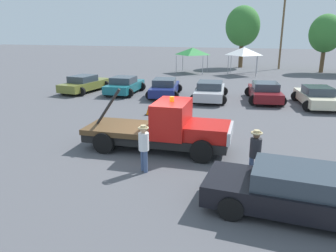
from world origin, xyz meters
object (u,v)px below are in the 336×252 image
at_px(foreground_car, 303,193).
at_px(parked_car_teal, 124,85).
at_px(person_near_truck, 255,151).
at_px(parked_car_cream, 316,97).
at_px(parked_car_silver, 210,91).
at_px(utility_pole, 283,24).
at_px(person_at_hood, 144,145).
at_px(tree_center, 326,34).
at_px(parked_car_navy, 165,88).
at_px(parked_car_maroon, 265,92).
at_px(tree_left, 243,26).
at_px(parked_car_olive, 85,84).
at_px(traffic_cone, 149,111).
at_px(canopy_tent_green, 193,51).
at_px(tow_truck, 165,129).
at_px(canopy_tent_white, 244,51).

distance_m(foreground_car, parked_car_teal, 18.90).
bearing_deg(person_near_truck, parked_car_cream, -36.48).
distance_m(parked_car_silver, utility_pole, 22.51).
relative_size(person_at_hood, utility_pole, 0.16).
distance_m(parked_car_cream, tree_center, 19.77).
bearing_deg(parked_car_cream, tree_center, -17.74).
distance_m(parked_car_navy, parked_car_maroon, 7.24).
distance_m(tree_center, utility_pole, 5.29).
bearing_deg(tree_left, parked_car_olive, -116.26).
height_order(parked_car_teal, parked_car_navy, same).
distance_m(parked_car_navy, traffic_cone, 5.77).
relative_size(parked_car_navy, canopy_tent_green, 1.56).
bearing_deg(parked_car_navy, parked_car_olive, 81.23).
bearing_deg(parked_car_cream, utility_pole, -4.48).
xyz_separation_m(parked_car_cream, tree_left, (-6.54, 21.96, 4.57)).
xyz_separation_m(parked_car_silver, traffic_cone, (-2.73, -5.33, -0.40)).
distance_m(tow_truck, parked_car_navy, 11.49).
bearing_deg(foreground_car, parked_car_maroon, 98.14).
relative_size(parked_car_silver, parked_car_cream, 1.02).
bearing_deg(tree_left, traffic_cone, -96.66).
distance_m(tree_left, utility_pole, 4.87).
xyz_separation_m(foreground_car, tree_center, (5.03, 33.43, 3.74)).
height_order(parked_car_olive, parked_car_maroon, same).
bearing_deg(traffic_cone, foreground_car, -49.83).
height_order(parked_car_olive, utility_pole, utility_pole).
bearing_deg(canopy_tent_green, tree_center, 17.28).
distance_m(parked_car_olive, parked_car_teal, 3.39).
bearing_deg(utility_pole, parked_car_cream, -85.46).
bearing_deg(parked_car_navy, utility_pole, -32.40).
xyz_separation_m(canopy_tent_green, tree_left, (4.94, 7.26, 2.77)).
xyz_separation_m(person_at_hood, canopy_tent_white, (1.47, 27.16, 1.56)).
xyz_separation_m(tow_truck, canopy_tent_white, (1.39, 24.86, 1.66)).
bearing_deg(traffic_cone, canopy_tent_green, 95.06).
distance_m(parked_car_silver, tree_center, 21.82).
bearing_deg(canopy_tent_white, foreground_car, -82.79).
bearing_deg(tree_left, tow_truck, -90.99).
bearing_deg(person_near_truck, parked_car_navy, 7.63).
bearing_deg(parked_car_teal, utility_pole, -32.48).
xyz_separation_m(tow_truck, parked_car_silver, (0.12, 10.60, -0.26)).
xyz_separation_m(parked_car_olive, canopy_tent_green, (5.71, 14.31, 1.80)).
distance_m(canopy_tent_green, traffic_cone, 20.11).
height_order(tree_center, traffic_cone, tree_center).
bearing_deg(parked_car_navy, person_at_hood, -175.77).
distance_m(person_at_hood, utility_pole, 34.95).
height_order(parked_car_maroon, canopy_tent_green, canopy_tent_green).
relative_size(parked_car_olive, tree_center, 0.76).
bearing_deg(tree_left, utility_pole, -6.00).
relative_size(tree_center, utility_pole, 0.63).
height_order(canopy_tent_white, utility_pole, utility_pole).
bearing_deg(utility_pole, canopy_tent_green, -145.36).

